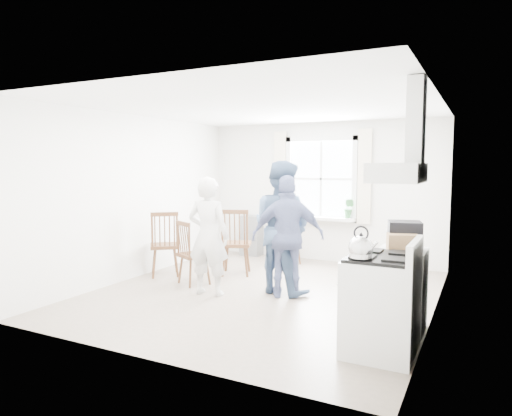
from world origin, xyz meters
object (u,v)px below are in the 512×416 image
Objects in this scene: windsor_chair_b at (188,246)px; person_right at (288,236)px; gas_stove at (382,303)px; person_mid at (281,227)px; windsor_chair_c at (165,237)px; windsor_chair_a at (235,235)px; person_left at (208,236)px; low_cabinet at (401,290)px; stereo_stack at (405,235)px.

windsor_chair_b is 0.58× the size of person_right.
gas_stove is 2.32m from person_mid.
gas_stove reaches higher than windsor_chair_c.
windsor_chair_a is at bearing -15.24° from person_mid.
person_mid reaches higher than windsor_chair_c.
windsor_chair_b is at bearing -21.91° from person_right.
windsor_chair_c is at bearing 12.98° from person_mid.
windsor_chair_b is 0.66m from person_left.
person_left is 1.03m from person_mid.
person_mid reaches higher than low_cabinet.
person_right reaches higher than windsor_chair_c.
person_right is (-1.53, 1.33, 0.35)m from gas_stove.
person_left is at bearing -5.30° from person_right.
gas_stove is 0.68× the size of person_left.
windsor_chair_a is 0.67× the size of person_left.
low_cabinet is 3.13m from windsor_chair_a.
windsor_chair_b is 0.59× the size of person_left.
stereo_stack is at bearing -10.92° from windsor_chair_c.
windsor_chair_a is 1.20m from person_mid.
person_mid reaches higher than person_right.
gas_stove is 2.76× the size of stereo_stack.
stereo_stack is at bearing 133.67° from person_right.
person_mid is at bearing 138.76° from gas_stove.
windsor_chair_a is (-2.76, 2.04, 0.19)m from gas_stove.
person_right reaches higher than windsor_chair_a.
low_cabinet is 1.77m from person_right.
gas_stove is at bearing 150.61° from person_mid.
gas_stove reaches higher than windsor_chair_a.
person_right is (-1.62, 0.60, -0.21)m from stereo_stack.
windsor_chair_b is at bearing -21.51° from windsor_chair_c.
person_mid is (-1.71, 1.50, 0.45)m from gas_stove.
windsor_chair_a reaches higher than windsor_chair_c.
stereo_stack is (0.08, 0.72, 0.57)m from gas_stove.
gas_stove is 3.35m from windsor_chair_b.
person_right is (0.18, -0.17, -0.10)m from person_mid.
low_cabinet is 0.60m from stereo_stack.
windsor_chair_b is (-3.20, 0.49, -0.45)m from stereo_stack.
windsor_chair_c is 2.21m from person_right.
gas_stove is 4.02m from windsor_chair_c.
stereo_stack reaches higher than windsor_chair_a.
windsor_chair_b is 0.67m from windsor_chair_c.
person_right is at bearing 147.38° from person_mid.
gas_stove is 1.04× the size of windsor_chair_c.
person_right reaches higher than windsor_chair_b.
windsor_chair_a reaches higher than low_cabinet.
person_left is at bearing -80.27° from windsor_chair_a.
low_cabinet is 2.01m from person_mid.
person_right is (1.59, 0.11, 0.24)m from windsor_chair_b.
windsor_chair_a is (-2.83, 1.34, 0.22)m from low_cabinet.
gas_stove is 0.92m from stereo_stack.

